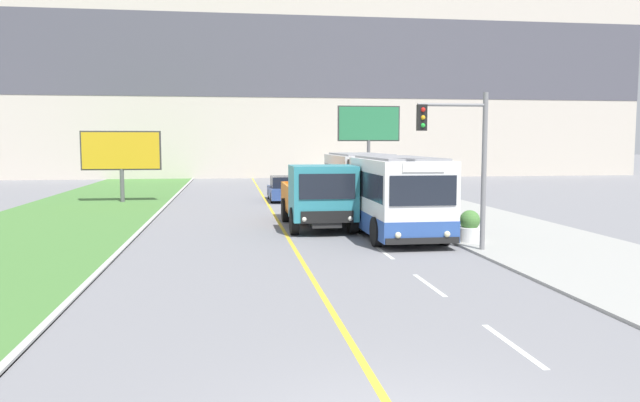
# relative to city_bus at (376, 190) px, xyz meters

# --- Properties ---
(lane_marking_centre) EXTENTS (2.88, 140.00, 0.01)m
(lane_marking_centre) POSITION_rel_city_bus_xyz_m (-3.55, -15.67, -1.51)
(lane_marking_centre) COLOR gold
(lane_marking_centre) RESTS_ON ground_plane
(apartment_block_background) EXTENTS (80.00, 8.04, 22.16)m
(apartment_block_background) POSITION_rel_city_bus_xyz_m (-3.96, 38.95, 9.57)
(apartment_block_background) COLOR beige
(apartment_block_background) RESTS_ON ground_plane
(city_bus) EXTENTS (2.64, 12.89, 2.97)m
(city_bus) POSITION_rel_city_bus_xyz_m (0.00, 0.00, 0.00)
(city_bus) COLOR white
(city_bus) RESTS_ON ground_plane
(dump_truck) EXTENTS (2.54, 6.85, 2.61)m
(dump_truck) POSITION_rel_city_bus_xyz_m (-2.53, -0.88, -0.22)
(dump_truck) COLOR black
(dump_truck) RESTS_ON ground_plane
(car_distant) EXTENTS (1.80, 4.30, 1.45)m
(car_distant) POSITION_rel_city_bus_xyz_m (-2.85, 11.78, -0.82)
(car_distant) COLOR #2D4784
(car_distant) RESTS_ON ground_plane
(traffic_light_mast) EXTENTS (2.28, 0.32, 5.05)m
(traffic_light_mast) POSITION_rel_city_bus_xyz_m (1.21, -6.55, 1.74)
(traffic_light_mast) COLOR slate
(traffic_light_mast) RESTS_ON ground_plane
(billboard_large) EXTENTS (4.45, 0.24, 6.04)m
(billboard_large) POSITION_rel_city_bus_xyz_m (3.72, 18.18, 3.05)
(billboard_large) COLOR #59595B
(billboard_large) RESTS_ON ground_plane
(billboard_small) EXTENTS (4.50, 0.24, 4.13)m
(billboard_small) POSITION_rel_city_bus_xyz_m (-12.26, 12.02, 1.40)
(billboard_small) COLOR #59595B
(billboard_small) RESTS_ON ground_plane
(planter_round_near) EXTENTS (0.87, 0.87, 1.08)m
(planter_round_near) POSITION_rel_city_bus_xyz_m (2.14, -4.91, -0.95)
(planter_round_near) COLOR silver
(planter_round_near) RESTS_ON sidewalk_right
(planter_round_second) EXTENTS (0.89, 0.89, 1.10)m
(planter_round_second) POSITION_rel_city_bus_xyz_m (2.38, -0.16, -0.94)
(planter_round_second) COLOR silver
(planter_round_second) RESTS_ON sidewalk_right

